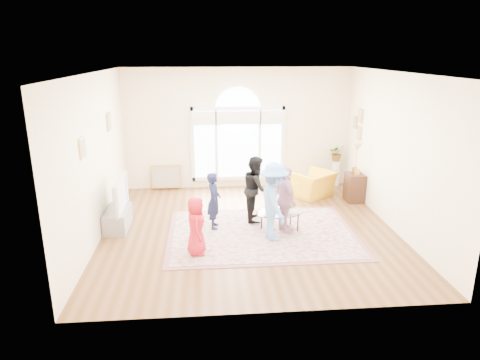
{
  "coord_description": "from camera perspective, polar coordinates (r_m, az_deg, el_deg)",
  "views": [
    {
      "loc": [
        -0.89,
        -8.25,
        3.59
      ],
      "look_at": [
        -0.17,
        0.3,
        1.0
      ],
      "focal_mm": 32.0,
      "sensor_mm": 36.0,
      "label": 1
    }
  ],
  "objects": [
    {
      "name": "ground",
      "position": [
        9.04,
        1.24,
        -6.57
      ],
      "size": [
        6.0,
        6.0,
        0.0
      ],
      "primitive_type": "plane",
      "color": "#593516",
      "rests_on": "ground"
    },
    {
      "name": "potted_plant",
      "position": [
        11.95,
        12.83,
        3.55
      ],
      "size": [
        0.49,
        0.45,
        0.46
      ],
      "primitive_type": "imported",
      "rotation": [
        0.0,
        0.0,
        -0.23
      ],
      "color": "#33722D",
      "rests_on": "plant_pedestal"
    },
    {
      "name": "coffee_table",
      "position": [
        8.87,
        5.33,
        -4.34
      ],
      "size": [
        1.15,
        0.87,
        0.54
      ],
      "rotation": [
        0.0,
        0.0,
        0.21
      ],
      "color": "silver",
      "rests_on": "ground"
    },
    {
      "name": "tv_console",
      "position": [
        9.38,
        -15.97,
        -4.98
      ],
      "size": [
        0.45,
        1.0,
        0.42
      ],
      "primitive_type": "cube",
      "color": "gray",
      "rests_on": "ground"
    },
    {
      "name": "leaning_picture",
      "position": [
        11.76,
        -9.76,
        -1.2
      ],
      "size": [
        0.8,
        0.14,
        0.62
      ],
      "primitive_type": "cube",
      "rotation": [
        -0.14,
        0.0,
        0.0
      ],
      "color": "tan",
      "rests_on": "ground"
    },
    {
      "name": "floor_lamp",
      "position": [
        10.55,
        15.3,
        3.59
      ],
      "size": [
        0.31,
        0.31,
        1.51
      ],
      "color": "black",
      "rests_on": "ground"
    },
    {
      "name": "armchair",
      "position": [
        11.1,
        9.7,
        -0.53
      ],
      "size": [
        1.32,
        1.29,
        0.65
      ],
      "primitive_type": "imported",
      "rotation": [
        0.0,
        0.0,
        3.77
      ],
      "color": "yellow",
      "rests_on": "ground"
    },
    {
      "name": "television",
      "position": [
        9.2,
        -16.19,
        -1.83
      ],
      "size": [
        0.18,
        1.16,
        0.67
      ],
      "color": "black",
      "rests_on": "tv_console"
    },
    {
      "name": "child_red",
      "position": [
        7.8,
        -5.88,
        -6.11
      ],
      "size": [
        0.36,
        0.54,
        1.09
      ],
      "primitive_type": "imported",
      "rotation": [
        0.0,
        0.0,
        1.6
      ],
      "color": "red",
      "rests_on": "area_rug"
    },
    {
      "name": "room_shell",
      "position": [
        11.3,
        -0.17,
        6.52
      ],
      "size": [
        6.0,
        6.0,
        6.0
      ],
      "color": "#FEECC5",
      "rests_on": "ground"
    },
    {
      "name": "rug_border",
      "position": [
        8.84,
        2.94,
        -7.13
      ],
      "size": [
        3.8,
        2.8,
        0.01
      ],
      "primitive_type": "cube",
      "color": "#88555A",
      "rests_on": "ground"
    },
    {
      "name": "child_blue",
      "position": [
        8.31,
        4.55,
        -2.89
      ],
      "size": [
        0.69,
        1.06,
        1.55
      ],
      "primitive_type": "imported",
      "rotation": [
        0.0,
        0.0,
        1.69
      ],
      "color": "#69A1F1",
      "rests_on": "area_rug"
    },
    {
      "name": "plant_pedestal",
      "position": [
        12.09,
        12.66,
        0.86
      ],
      "size": [
        0.2,
        0.2,
        0.7
      ],
      "primitive_type": "cylinder",
      "color": "white",
      "rests_on": "ground"
    },
    {
      "name": "side_cabinet",
      "position": [
        10.95,
        15.0,
        -0.97
      ],
      "size": [
        0.4,
        0.5,
        0.7
      ],
      "primitive_type": "cube",
      "color": "black",
      "rests_on": "ground"
    },
    {
      "name": "child_black",
      "position": [
        9.26,
        2.13,
        -1.15
      ],
      "size": [
        0.57,
        0.72,
        1.43
      ],
      "primitive_type": "imported",
      "rotation": [
        0.0,
        0.0,
        1.53
      ],
      "color": "black",
      "rests_on": "area_rug"
    },
    {
      "name": "child_pink",
      "position": [
        8.7,
        6.08,
        -2.57
      ],
      "size": [
        0.54,
        0.87,
        1.39
      ],
      "primitive_type": "imported",
      "rotation": [
        0.0,
        0.0,
        1.83
      ],
      "color": "#DA9CB4",
      "rests_on": "area_rug"
    },
    {
      "name": "child_navy",
      "position": [
        8.88,
        -3.49,
        -2.75
      ],
      "size": [
        0.3,
        0.44,
        1.2
      ],
      "primitive_type": "imported",
      "rotation": [
        0.0,
        0.0,
        1.55
      ],
      "color": "#161C3B",
      "rests_on": "area_rug"
    },
    {
      "name": "area_rug",
      "position": [
        8.83,
        2.94,
        -7.11
      ],
      "size": [
        3.6,
        2.6,
        0.02
      ],
      "primitive_type": "cube",
      "color": "#C7B39B",
      "rests_on": "ground"
    }
  ]
}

